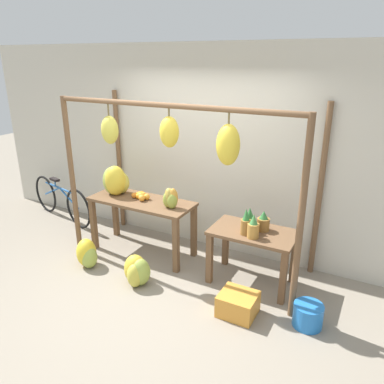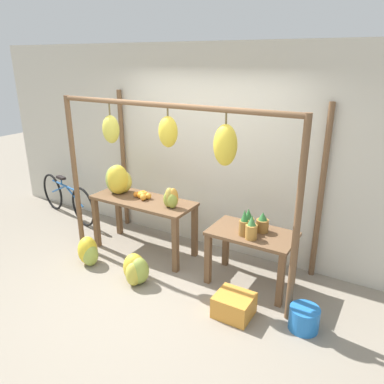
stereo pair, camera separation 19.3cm
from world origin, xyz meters
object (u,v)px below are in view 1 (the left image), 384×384
at_px(orange_pile, 141,196).
at_px(parked_bicycle, 61,200).
at_px(banana_pile_on_table, 115,181).
at_px(pineapple_cluster, 253,224).
at_px(banana_pile_ground_left, 87,254).
at_px(blue_bucket, 308,315).
at_px(papaya_pile, 170,199).
at_px(fruit_crate_white, 238,304).
at_px(banana_pile_ground_right, 137,271).

bearing_deg(orange_pile, parked_bicycle, 172.53).
relative_size(banana_pile_on_table, pineapple_cluster, 1.18).
relative_size(orange_pile, pineapple_cluster, 0.72).
bearing_deg(parked_bicycle, banana_pile_ground_left, -33.28).
relative_size(orange_pile, blue_bucket, 0.90).
bearing_deg(pineapple_cluster, blue_bucket, -28.63).
xyz_separation_m(pineapple_cluster, blue_bucket, (0.78, -0.43, -0.69)).
xyz_separation_m(banana_pile_on_table, papaya_pile, (0.94, -0.07, -0.07)).
distance_m(banana_pile_ground_left, fruit_crate_white, 2.11).
bearing_deg(banana_pile_ground_right, parked_bicycle, 156.69).
xyz_separation_m(parked_bicycle, papaya_pile, (2.37, -0.33, 0.56)).
distance_m(banana_pile_on_table, banana_pile_ground_right, 1.38).
distance_m(pineapple_cluster, blue_bucket, 1.12).
bearing_deg(fruit_crate_white, blue_bucket, 13.22).
bearing_deg(fruit_crate_white, parked_bicycle, 165.35).
relative_size(banana_pile_ground_left, fruit_crate_white, 1.02).
bearing_deg(parked_bicycle, fruit_crate_white, -14.65).
relative_size(orange_pile, banana_pile_ground_left, 0.69).
xyz_separation_m(pineapple_cluster, banana_pile_ground_left, (-2.03, -0.62, -0.63)).
height_order(blue_bucket, parked_bicycle, parked_bicycle).
distance_m(banana_pile_on_table, orange_pile, 0.44).
bearing_deg(pineapple_cluster, banana_pile_on_table, 177.71).
bearing_deg(banana_pile_ground_left, banana_pile_on_table, 92.86).
xyz_separation_m(fruit_crate_white, parked_bicycle, (-3.57, 0.93, 0.22)).
height_order(fruit_crate_white, blue_bucket, blue_bucket).
distance_m(banana_pile_ground_left, papaya_pile, 1.32).
height_order(banana_pile_ground_left, papaya_pile, papaya_pile).
bearing_deg(orange_pile, pineapple_cluster, -3.50).
bearing_deg(banana_pile_ground_right, fruit_crate_white, 2.31).
xyz_separation_m(banana_pile_on_table, blue_bucket, (2.84, -0.51, -0.85)).
relative_size(parked_bicycle, papaya_pile, 6.23).
relative_size(banana_pile_ground_right, parked_bicycle, 0.24).
xyz_separation_m(banana_pile_ground_right, papaya_pile, (0.09, 0.66, 0.73)).
relative_size(pineapple_cluster, banana_pile_ground_right, 0.94).
xyz_separation_m(orange_pile, pineapple_cluster, (1.65, -0.10, -0.02)).
xyz_separation_m(banana_pile_ground_left, parked_bicycle, (-1.46, 0.96, 0.17)).
bearing_deg(blue_bucket, banana_pile_ground_left, -176.13).
bearing_deg(banana_pile_on_table, fruit_crate_white, -17.43).
bearing_deg(banana_pile_on_table, banana_pile_ground_left, -87.14).
height_order(banana_pile_on_table, banana_pile_ground_right, banana_pile_on_table).
relative_size(banana_pile_ground_left, papaya_pile, 1.50).
distance_m(orange_pile, banana_pile_ground_left, 1.04).
bearing_deg(parked_bicycle, orange_pile, -7.47).
bearing_deg(banana_pile_ground_right, papaya_pile, 82.58).
bearing_deg(blue_bucket, orange_pile, 167.77).
distance_m(banana_pile_on_table, papaya_pile, 0.95).
relative_size(pineapple_cluster, blue_bucket, 1.25).
height_order(banana_pile_ground_left, blue_bucket, banana_pile_ground_left).
xyz_separation_m(orange_pile, banana_pile_ground_right, (0.44, -0.74, -0.65)).
xyz_separation_m(pineapple_cluster, parked_bicycle, (-3.49, 0.34, -0.46)).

